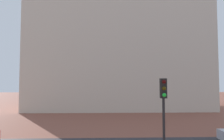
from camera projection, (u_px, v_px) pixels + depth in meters
landmark_building at (119, 40)px, 33.75m from camera, size 28.95×12.82×39.84m
traffic_light_pole at (164, 110)px, 8.58m from camera, size 0.28×0.34×4.73m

